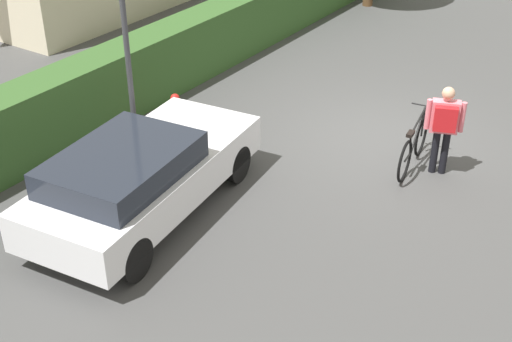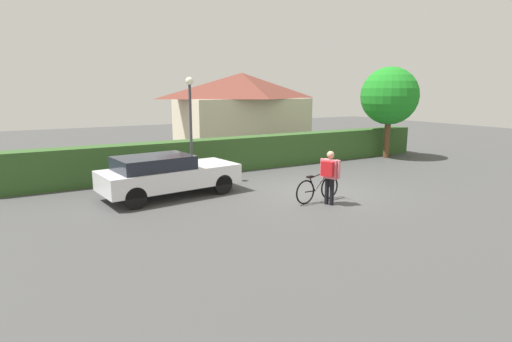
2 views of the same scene
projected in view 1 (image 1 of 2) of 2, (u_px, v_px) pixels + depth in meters
The scene contains 7 objects.
ground_plane at pixel (384, 139), 13.48m from camera, with size 60.00×60.00×0.00m, color #444444.
hedge_row at pixel (180, 53), 15.55m from camera, with size 19.72×0.90×1.42m, color #325726.
parked_car_near at pixel (141, 175), 10.84m from camera, with size 4.60×2.32×1.38m.
bicycle at pixel (413, 147), 12.35m from camera, with size 1.82×0.50×1.01m.
person_rider at pixel (444, 123), 11.86m from camera, with size 0.47×0.63×1.65m.
street_lamp at pixel (124, 22), 11.70m from camera, with size 0.28×0.28×3.89m.
fire_hydrant at pixel (176, 112), 13.56m from camera, with size 0.20×0.20×0.81m.
Camera 1 is at (-11.30, -4.56, 6.32)m, focal length 48.43 mm.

